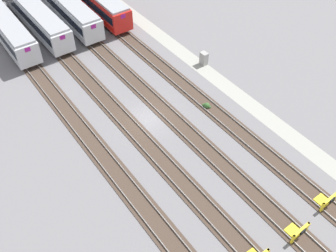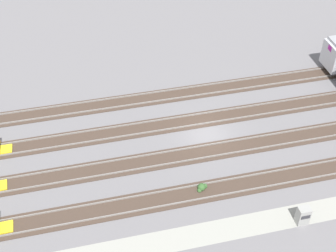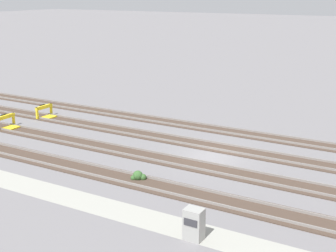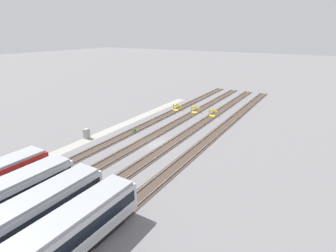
# 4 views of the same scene
# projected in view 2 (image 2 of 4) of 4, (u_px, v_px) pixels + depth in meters

# --- Properties ---
(ground_plane) EXTENTS (400.00, 400.00, 0.00)m
(ground_plane) POSITION_uv_depth(u_px,v_px,m) (206.00, 135.00, 42.33)
(ground_plane) COLOR slate
(service_walkway) EXTENTS (54.00, 2.00, 0.01)m
(service_walkway) POSITION_uv_depth(u_px,v_px,m) (246.00, 225.00, 34.81)
(service_walkway) COLOR #9E9E93
(service_walkway) RESTS_ON ground
(rail_track_nearest) EXTENTS (90.00, 2.23, 0.21)m
(rail_track_nearest) POSITION_uv_depth(u_px,v_px,m) (229.00, 187.00, 37.61)
(rail_track_nearest) COLOR #47382D
(rail_track_nearest) RESTS_ON ground
(rail_track_near_inner) EXTENTS (90.00, 2.24, 0.21)m
(rail_track_near_inner) POSITION_uv_depth(u_px,v_px,m) (213.00, 151.00, 40.74)
(rail_track_near_inner) COLOR #47382D
(rail_track_near_inner) RESTS_ON ground
(rail_track_middle) EXTENTS (90.00, 2.24, 0.21)m
(rail_track_middle) POSITION_uv_depth(u_px,v_px,m) (200.00, 120.00, 43.87)
(rail_track_middle) COLOR #47382D
(rail_track_middle) RESTS_ON ground
(rail_track_far_inner) EXTENTS (90.00, 2.23, 0.21)m
(rail_track_far_inner) POSITION_uv_depth(u_px,v_px,m) (188.00, 93.00, 47.00)
(rail_track_far_inner) COLOR #47382D
(rail_track_far_inner) RESTS_ON ground
(bumper_stop_nearest_track) EXTENTS (1.36, 2.00, 1.22)m
(bumper_stop_nearest_track) POSITION_uv_depth(u_px,v_px,m) (0.00, 225.00, 34.23)
(bumper_stop_nearest_track) COLOR yellow
(bumper_stop_nearest_track) RESTS_ON ground
(bumper_stop_middle_track) EXTENTS (1.35, 2.00, 1.22)m
(bumper_stop_middle_track) POSITION_uv_depth(u_px,v_px,m) (1.00, 147.00, 40.46)
(bumper_stop_middle_track) COLOR yellow
(bumper_stop_middle_track) RESTS_ON ground
(electrical_cabinet) EXTENTS (0.90, 0.73, 1.60)m
(electrical_cabinet) POSITION_uv_depth(u_px,v_px,m) (303.00, 216.00, 34.51)
(electrical_cabinet) COLOR #9E9E99
(electrical_cabinet) RESTS_ON ground
(weed_clump) EXTENTS (0.92, 0.70, 0.64)m
(weed_clump) POSITION_uv_depth(u_px,v_px,m) (202.00, 187.00, 37.32)
(weed_clump) COLOR #38602D
(weed_clump) RESTS_ON ground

